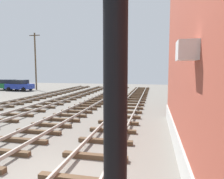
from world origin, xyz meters
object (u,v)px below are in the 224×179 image
Objects in this scene: signal_mast at (115,90)px; utility_pole_far at (35,61)px; parked_car_green at (7,85)px; parked_car_blue at (20,85)px.

signal_mast is 0.54× the size of utility_pole_far.
parked_car_green is at bearing 130.74° from signal_mast.
parked_car_green is (-2.82, 0.65, 0.00)m from parked_car_blue.
signal_mast is at bearing -52.15° from parked_car_blue.
signal_mast is 1.19× the size of parked_car_green.
parked_car_blue is at bearing -142.89° from utility_pole_far.
signal_mast is 33.95m from utility_pole_far.
signal_mast is 1.19× the size of parked_car_blue.
utility_pole_far reaches higher than parked_car_green.
signal_mast is at bearing -56.37° from utility_pole_far.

